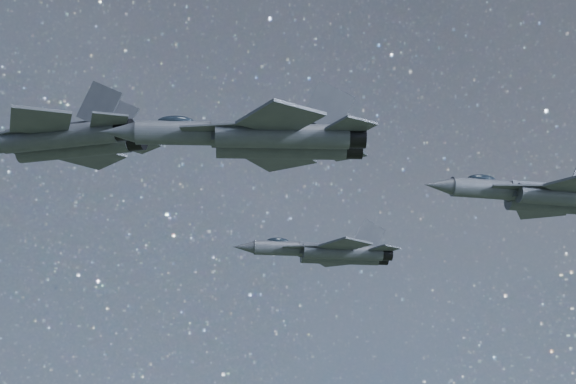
{
  "coord_description": "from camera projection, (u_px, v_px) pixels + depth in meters",
  "views": [
    {
      "loc": [
        -3.12,
        -72.89,
        122.91
      ],
      "look_at": [
        0.74,
        -1.79,
        146.01
      ],
      "focal_mm": 60.0,
      "sensor_mm": 36.0,
      "label": 1
    }
  ],
  "objects": [
    {
      "name": "jet_right",
      "position": [
        260.0,
        137.0,
        58.43
      ],
      "size": [
        16.64,
        11.87,
        4.25
      ],
      "rotation": [
        0.0,
        0.0,
        -0.01
      ],
      "color": "#363B44"
    },
    {
      "name": "jet_left",
      "position": [
        328.0,
        252.0,
        99.47
      ],
      "size": [
        17.19,
        12.12,
        4.35
      ],
      "rotation": [
        0.0,
        0.0,
        0.07
      ],
      "color": "#363B44"
    },
    {
      "name": "jet_lead",
      "position": [
        49.0,
        140.0,
        70.96
      ],
      "size": [
        18.8,
        12.6,
        4.75
      ],
      "rotation": [
        0.0,
        0.0,
        -0.32
      ],
      "color": "#363B44"
    },
    {
      "name": "jet_slot",
      "position": [
        546.0,
        196.0,
        70.87
      ],
      "size": [
        16.45,
        11.4,
        4.13
      ],
      "rotation": [
        0.0,
        0.0,
        0.16
      ],
      "color": "#363B44"
    }
  ]
}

